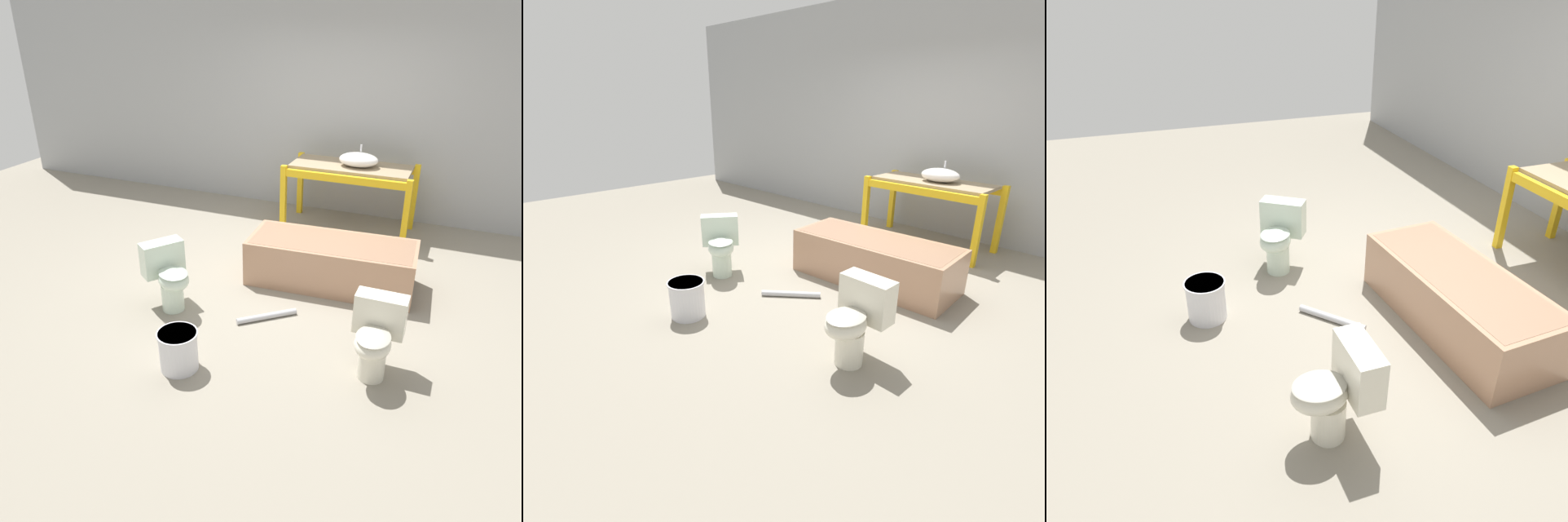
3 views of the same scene
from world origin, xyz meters
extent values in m
plane|color=gray|center=(0.00, 0.00, 0.00)|extent=(12.00, 12.00, 0.00)
cube|color=#9EA0A3|center=(0.00, 2.19, 1.60)|extent=(10.80, 0.08, 3.20)
cube|color=yellow|center=(-0.42, 1.21, 0.43)|extent=(0.07, 0.07, 0.85)
cube|color=yellow|center=(1.11, 1.21, 0.43)|extent=(0.07, 0.07, 0.85)
cube|color=yellow|center=(-0.42, 1.88, 0.43)|extent=(0.07, 0.07, 0.85)
cube|color=yellow|center=(1.11, 1.88, 0.43)|extent=(0.07, 0.07, 0.85)
cube|color=yellow|center=(0.34, 1.21, 0.77)|extent=(1.53, 0.06, 0.09)
cube|color=yellow|center=(0.34, 1.88, 0.77)|extent=(1.53, 0.06, 0.09)
cube|color=#998466|center=(0.34, 1.55, 0.84)|extent=(1.46, 0.60, 0.04)
ellipsoid|color=white|center=(0.43, 1.53, 0.94)|extent=(0.48, 0.34, 0.17)
cylinder|color=silver|center=(0.43, 1.62, 1.06)|extent=(0.02, 0.02, 0.08)
cube|color=tan|center=(0.54, 0.05, 0.24)|extent=(1.74, 0.80, 0.47)
cube|color=#977056|center=(0.54, 0.05, 0.38)|extent=(1.65, 0.71, 0.20)
cylinder|color=silver|center=(-0.71, -1.03, 0.13)|extent=(0.21, 0.21, 0.27)
ellipsoid|color=silver|center=(-0.66, -1.07, 0.35)|extent=(0.44, 0.42, 0.19)
ellipsoid|color=#A3B3A3|center=(-0.66, -1.07, 0.42)|extent=(0.42, 0.40, 0.03)
cube|color=silver|center=(-0.86, -0.93, 0.47)|extent=(0.37, 0.43, 0.33)
cylinder|color=silver|center=(1.25, -1.30, 0.13)|extent=(0.21, 0.21, 0.27)
ellipsoid|color=silver|center=(1.25, -1.36, 0.35)|extent=(0.28, 0.34, 0.19)
ellipsoid|color=#B3AF9F|center=(1.25, -1.36, 0.42)|extent=(0.26, 0.33, 0.03)
cube|color=silver|center=(1.25, -1.12, 0.47)|extent=(0.40, 0.18, 0.33)
cylinder|color=silver|center=(-0.19, -1.78, 0.17)|extent=(0.31, 0.31, 0.34)
cylinder|color=silver|center=(-0.19, -1.78, 0.33)|extent=(0.33, 0.33, 0.02)
cylinder|color=#B7B7BC|center=(0.19, -0.85, 0.03)|extent=(0.48, 0.42, 0.06)
camera|label=1|loc=(1.69, -4.56, 2.61)|focal=35.00mm
camera|label=2|loc=(2.75, -3.41, 1.85)|focal=28.00mm
camera|label=3|loc=(3.25, -2.13, 2.46)|focal=35.00mm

